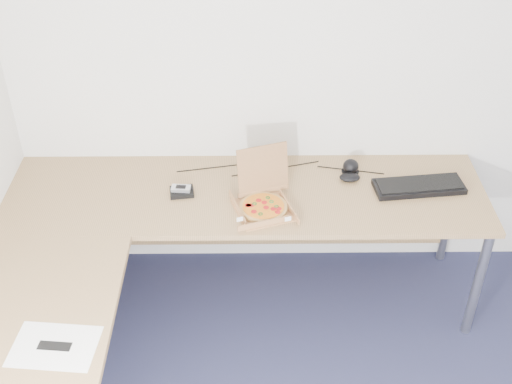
{
  "coord_description": "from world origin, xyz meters",
  "views": [
    {
      "loc": [
        -0.48,
        -1.4,
        2.79
      ],
      "look_at": [
        -0.45,
        1.28,
        0.82
      ],
      "focal_mm": 46.84,
      "sensor_mm": 36.0,
      "label": 1
    }
  ],
  "objects_px": {
    "desk": "(177,251)",
    "pizza_box": "(263,203)",
    "wallet": "(182,192)",
    "drinking_glass": "(276,158)",
    "keyboard": "(419,187)"
  },
  "relations": [
    {
      "from": "desk",
      "to": "pizza_box",
      "type": "xyz_separation_m",
      "value": [
        0.41,
        0.29,
        0.06
      ]
    },
    {
      "from": "desk",
      "to": "drinking_glass",
      "type": "relative_size",
      "value": 19.87
    },
    {
      "from": "drinking_glass",
      "to": "keyboard",
      "type": "height_order",
      "value": "drinking_glass"
    },
    {
      "from": "pizza_box",
      "to": "wallet",
      "type": "bearing_deg",
      "value": 144.26
    },
    {
      "from": "drinking_glass",
      "to": "desk",
      "type": "bearing_deg",
      "value": -126.75
    },
    {
      "from": "pizza_box",
      "to": "drinking_glass",
      "type": "distance_m",
      "value": 0.37
    },
    {
      "from": "drinking_glass",
      "to": "keyboard",
      "type": "relative_size",
      "value": 0.27
    },
    {
      "from": "desk",
      "to": "wallet",
      "type": "distance_m",
      "value": 0.42
    },
    {
      "from": "pizza_box",
      "to": "keyboard",
      "type": "relative_size",
      "value": 0.67
    },
    {
      "from": "desk",
      "to": "pizza_box",
      "type": "bearing_deg",
      "value": 35.04
    },
    {
      "from": "pizza_box",
      "to": "drinking_glass",
      "type": "height_order",
      "value": "pizza_box"
    },
    {
      "from": "wallet",
      "to": "pizza_box",
      "type": "bearing_deg",
      "value": -25.67
    },
    {
      "from": "keyboard",
      "to": "wallet",
      "type": "height_order",
      "value": "keyboard"
    },
    {
      "from": "wallet",
      "to": "drinking_glass",
      "type": "bearing_deg",
      "value": 16.63
    },
    {
      "from": "keyboard",
      "to": "wallet",
      "type": "distance_m",
      "value": 1.24
    }
  ]
}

